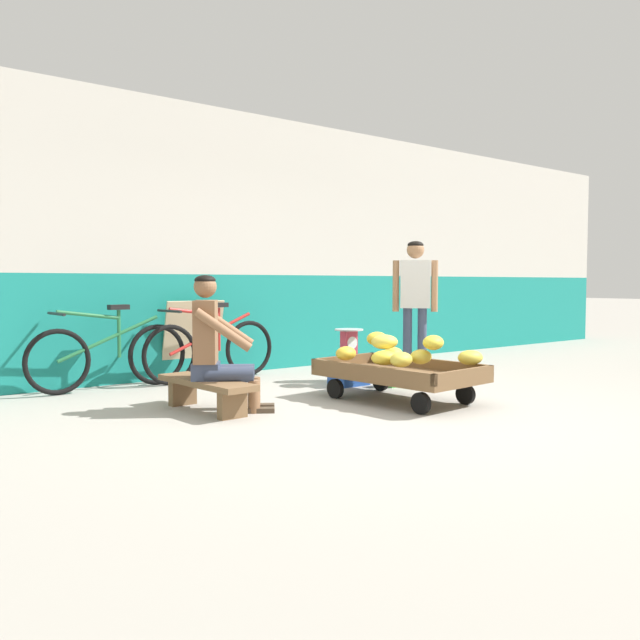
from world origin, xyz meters
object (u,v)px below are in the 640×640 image
at_px(banana_cart, 399,375).
at_px(low_bench, 206,388).
at_px(customer_adult, 415,294).
at_px(plastic_crate, 349,371).
at_px(shopping_bag, 394,375).
at_px(bicycle_far_left, 211,348).
at_px(bicycle_near_left, 109,355).
at_px(sign_board, 192,339).
at_px(vendor_seated, 216,344).
at_px(weighing_scale, 349,342).

relative_size(banana_cart, low_bench, 1.35).
xyz_separation_m(low_bench, customer_adult, (2.65, 0.15, 0.75)).
bearing_deg(plastic_crate, shopping_bag, -50.57).
relative_size(bicycle_far_left, customer_adult, 1.08).
relative_size(low_bench, shopping_bag, 4.66).
relative_size(bicycle_near_left, sign_board, 1.89).
bearing_deg(customer_adult, vendor_seated, -175.58).
distance_m(low_bench, weighing_scale, 1.90).
bearing_deg(plastic_crate, weighing_scale, -90.00).
relative_size(vendor_seated, bicycle_far_left, 0.69).
bearing_deg(bicycle_far_left, plastic_crate, -50.79).
xyz_separation_m(plastic_crate, weighing_scale, (0.00, -0.00, 0.30)).
relative_size(banana_cart, shopping_bag, 6.27).
xyz_separation_m(low_bench, bicycle_far_left, (0.88, 1.53, 0.15)).
distance_m(weighing_scale, customer_adult, 0.95).
bearing_deg(vendor_seated, low_bench, 146.18).
relative_size(banana_cart, weighing_scale, 5.02).
distance_m(low_bench, customer_adult, 2.76).
height_order(sign_board, customer_adult, customer_adult).
bearing_deg(customer_adult, bicycle_far_left, 141.96).
bearing_deg(sign_board, plastic_crate, -55.18).
distance_m(weighing_scale, shopping_bag, 0.58).
relative_size(customer_adult, shopping_bag, 6.38).
relative_size(vendor_seated, weighing_scale, 3.80).
distance_m(bicycle_near_left, sign_board, 1.08).
relative_size(plastic_crate, shopping_bag, 1.50).
relative_size(sign_board, customer_adult, 0.57).
relative_size(banana_cart, plastic_crate, 4.18).
height_order(sign_board, shopping_bag, sign_board).
relative_size(banana_cart, customer_adult, 0.98).
xyz_separation_m(low_bench, weighing_scale, (1.86, 0.34, 0.25)).
bearing_deg(low_bench, banana_cart, -22.37).
bearing_deg(bicycle_near_left, sign_board, 13.53).
distance_m(sign_board, shopping_bag, 2.33).
relative_size(weighing_scale, sign_board, 0.34).
xyz_separation_m(customer_adult, shopping_bag, (-0.49, -0.18, -0.83)).
relative_size(plastic_crate, bicycle_near_left, 0.22).
height_order(vendor_seated, weighing_scale, vendor_seated).
bearing_deg(shopping_bag, sign_board, 125.78).
xyz_separation_m(banana_cart, plastic_crate, (0.25, 1.00, -0.09)).
relative_size(bicycle_far_left, sign_board, 1.89).
bearing_deg(plastic_crate, sign_board, 124.82).
bearing_deg(shopping_bag, bicycle_far_left, 129.27).
bearing_deg(low_bench, sign_board, 66.19).
distance_m(bicycle_near_left, customer_adult, 3.28).
bearing_deg(banana_cart, shopping_bag, 48.40).
xyz_separation_m(vendor_seated, customer_adult, (2.58, 0.20, 0.38)).
xyz_separation_m(banana_cart, vendor_seated, (-1.53, 0.61, 0.33)).
bearing_deg(plastic_crate, vendor_seated, -167.78).
bearing_deg(weighing_scale, banana_cart, -104.33).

